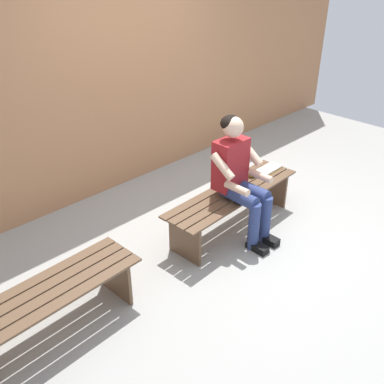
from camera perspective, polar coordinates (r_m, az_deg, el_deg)
The scene contains 7 objects.
ground_plane at distance 3.51m, azimuth 6.45°, elevation -18.22°, with size 10.00×7.00×0.04m, color #9E9E99.
brick_wall at distance 4.96m, azimuth -13.75°, elevation 14.07°, with size 9.50×0.24×2.64m, color #B27A51.
bench_near at distance 4.43m, azimuth 5.41°, elevation -1.08°, with size 1.67×0.49×0.42m.
bench_far at distance 3.40m, azimuth -19.06°, elevation -13.93°, with size 1.54×0.49×0.42m.
person_seated at distance 4.18m, azimuth 6.27°, elevation 2.30°, with size 0.50×0.69×1.23m.
apple at distance 4.67m, azimuth 7.83°, elevation 2.45°, with size 0.08×0.08×0.08m, color gold.
book_open at distance 4.83m, azimuth 9.78°, elevation 2.84°, with size 0.42×0.17×0.02m.
Camera 1 is at (2.97, 2.40, 2.57)m, focal length 40.53 mm.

